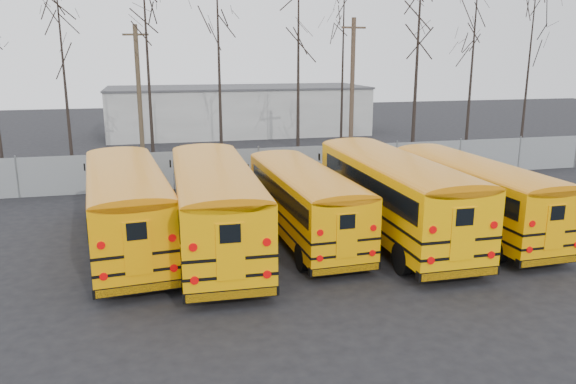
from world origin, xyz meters
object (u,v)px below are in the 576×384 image
object	(u,v)px
bus_b	(214,199)
utility_pole_right	(352,90)
bus_c	(303,196)
bus_e	(471,189)
utility_pole_left	(139,98)
bus_d	(391,188)
bus_a	(126,200)

from	to	relation	value
bus_b	utility_pole_right	bearing A→B (deg)	55.98
bus_c	bus_b	bearing A→B (deg)	-173.60
bus_e	utility_pole_left	distance (m)	19.82
utility_pole_right	bus_e	bearing A→B (deg)	-97.02
bus_b	bus_c	xyz separation A→B (m)	(3.42, 0.52, -0.24)
bus_d	bus_e	bearing A→B (deg)	-2.14
bus_c	utility_pole_left	bearing A→B (deg)	110.60
bus_d	bus_e	xyz separation A→B (m)	(3.34, -0.11, -0.18)
bus_a	utility_pole_left	bearing A→B (deg)	82.65
utility_pole_left	bus_c	bearing A→B (deg)	-48.22
bus_b	bus_c	world-z (taller)	bus_b
bus_e	utility_pole_right	bearing A→B (deg)	86.31
bus_b	utility_pole_left	world-z (taller)	utility_pole_left
utility_pole_right	bus_b	bearing A→B (deg)	-130.78
utility_pole_left	utility_pole_right	bearing A→B (deg)	18.89
bus_b	utility_pole_right	xyz separation A→B (m)	(10.50, 14.79, 2.77)
bus_e	bus_a	bearing A→B (deg)	173.30
bus_d	utility_pole_right	world-z (taller)	utility_pole_right
bus_c	bus_d	xyz separation A→B (m)	(3.31, -0.61, 0.25)
bus_a	utility_pole_left	size ratio (longest dim) A/B	1.33
bus_d	utility_pole_left	xyz separation A→B (m)	(-9.34, 14.88, 2.47)
bus_c	bus_e	distance (m)	6.70
bus_a	bus_b	world-z (taller)	bus_b
utility_pole_right	bus_c	bearing A→B (deg)	-121.80
bus_e	utility_pole_left	xyz separation A→B (m)	(-12.68, 15.00, 2.65)
bus_a	bus_d	world-z (taller)	bus_d
bus_a	utility_pole_right	xyz separation A→B (m)	(13.54, 13.94, 2.83)
bus_c	bus_d	bearing A→B (deg)	-12.78
bus_b	utility_pole_right	size ratio (longest dim) A/B	1.28
bus_d	bus_b	bearing A→B (deg)	179.06
bus_e	bus_c	bearing A→B (deg)	171.69
bus_a	bus_b	distance (m)	3.16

